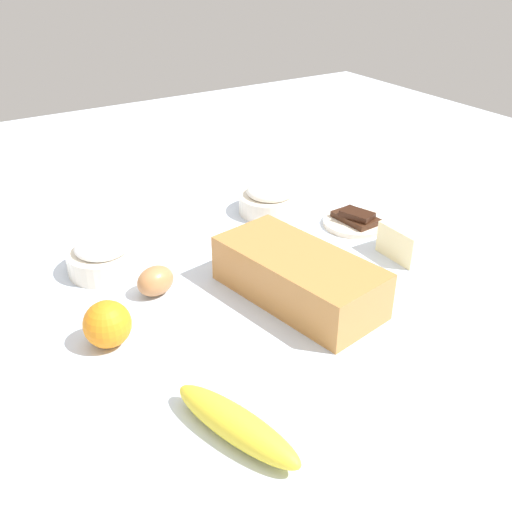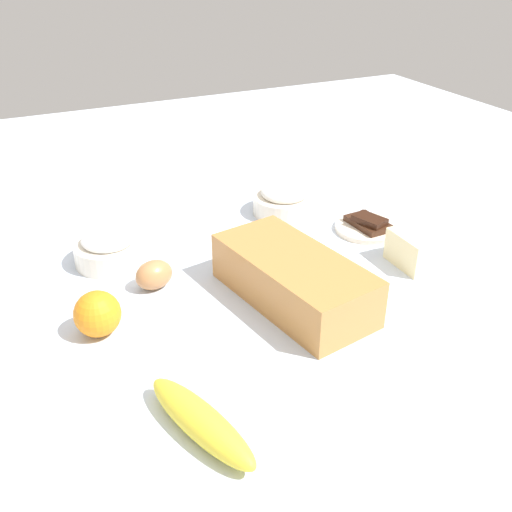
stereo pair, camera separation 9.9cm
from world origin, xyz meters
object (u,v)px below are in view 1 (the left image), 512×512
at_px(orange_fruit, 107,324).
at_px(loaf_pan, 298,276).
at_px(flour_bowl, 270,199).
at_px(chocolate_plate, 355,221).
at_px(banana, 236,425).
at_px(egg_near_butter, 155,281).
at_px(sugar_bowl, 103,256).
at_px(butter_block, 407,241).

bearing_deg(orange_fruit, loaf_pan, 81.48).
distance_m(flour_bowl, chocolate_plate, 0.18).
distance_m(banana, egg_near_butter, 0.34).
bearing_deg(egg_near_butter, flour_bowl, 116.53).
bearing_deg(loaf_pan, sugar_bowl, -146.45).
bearing_deg(orange_fruit, chocolate_plate, 101.03).
xyz_separation_m(loaf_pan, banana, (0.21, -0.24, -0.02)).
height_order(banana, chocolate_plate, banana).
height_order(orange_fruit, butter_block, orange_fruit).
bearing_deg(egg_near_butter, butter_block, 74.17).
distance_m(butter_block, chocolate_plate, 0.15).
bearing_deg(loaf_pan, chocolate_plate, 111.05).
height_order(sugar_bowl, orange_fruit, orange_fruit).
xyz_separation_m(sugar_bowl, orange_fruit, (0.20, -0.06, 0.01)).
bearing_deg(egg_near_butter, banana, -7.63).
relative_size(sugar_bowl, egg_near_butter, 1.93).
distance_m(loaf_pan, chocolate_plate, 0.30).
relative_size(loaf_pan, sugar_bowl, 2.39).
bearing_deg(banana, flour_bowl, 143.15).
xyz_separation_m(flour_bowl, chocolate_plate, (0.15, 0.11, -0.02)).
relative_size(loaf_pan, butter_block, 3.32).
bearing_deg(butter_block, orange_fruit, -93.85).
relative_size(banana, orange_fruit, 2.74).
distance_m(flour_bowl, sugar_bowl, 0.38).
bearing_deg(flour_bowl, butter_block, 20.21).
distance_m(loaf_pan, orange_fruit, 0.30).
bearing_deg(banana, loaf_pan, 131.13).
xyz_separation_m(flour_bowl, orange_fruit, (0.25, -0.44, 0.00)).
bearing_deg(butter_block, banana, -66.22).
distance_m(flour_bowl, butter_block, 0.31).
height_order(flour_bowl, butter_block, flour_bowl).
bearing_deg(banana, orange_fruit, -165.34).
relative_size(banana, egg_near_butter, 2.94).
distance_m(sugar_bowl, butter_block, 0.54).
bearing_deg(sugar_bowl, banana, 0.24).
height_order(flour_bowl, egg_near_butter, flour_bowl).
bearing_deg(butter_block, flour_bowl, -159.79).
height_order(loaf_pan, banana, loaf_pan).
xyz_separation_m(sugar_bowl, chocolate_plate, (0.10, 0.49, -0.02)).
bearing_deg(sugar_bowl, flour_bowl, 97.41).
xyz_separation_m(sugar_bowl, banana, (0.45, 0.00, -0.01)).
bearing_deg(flour_bowl, sugar_bowl, -82.59).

